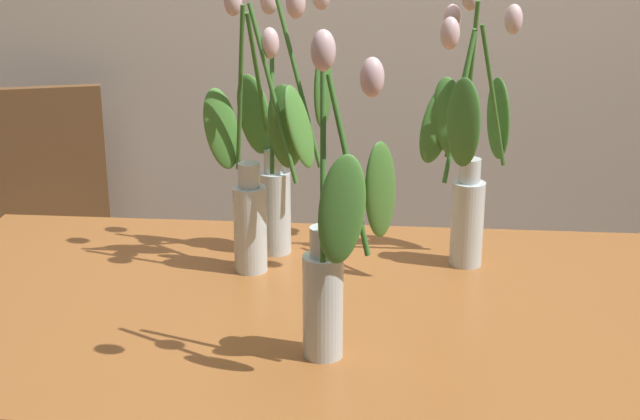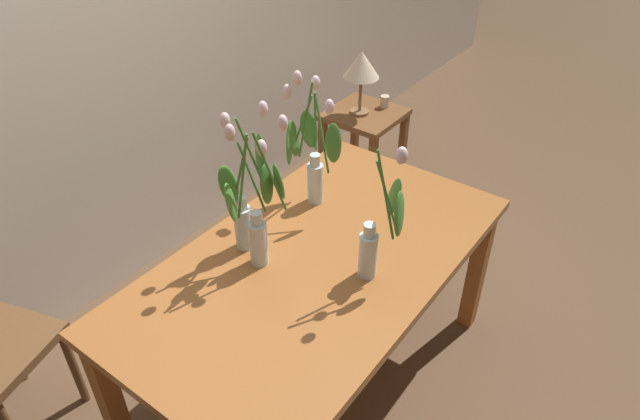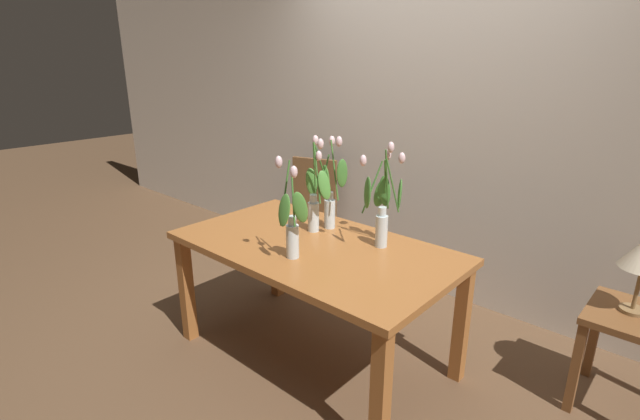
{
  "view_description": "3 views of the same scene",
  "coord_description": "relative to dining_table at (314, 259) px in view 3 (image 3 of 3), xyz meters",
  "views": [
    {
      "loc": [
        0.15,
        -1.61,
        1.48
      ],
      "look_at": [
        0.0,
        0.07,
        0.91
      ],
      "focal_mm": 52.18,
      "sensor_mm": 36.0,
      "label": 1
    },
    {
      "loc": [
        -1.3,
        -0.98,
        2.14
      ],
      "look_at": [
        0.04,
        0.02,
        0.93
      ],
      "focal_mm": 31.75,
      "sensor_mm": 36.0,
      "label": 2
    },
    {
      "loc": [
        1.63,
        -1.79,
        1.75
      ],
      "look_at": [
        0.05,
        -0.01,
        0.96
      ],
      "focal_mm": 26.01,
      "sensor_mm": 36.0,
      "label": 3
    }
  ],
  "objects": [
    {
      "name": "room_wall_rear",
      "position": [
        0.0,
        1.3,
        0.7
      ],
      "size": [
        9.0,
        0.1,
        2.7
      ],
      "primitive_type": "cube",
      "color": "silver",
      "rests_on": "ground"
    },
    {
      "name": "tulip_vase_1",
      "position": [
        -0.14,
        0.18,
        0.3
      ],
      "size": [
        0.26,
        0.22,
        0.58
      ],
      "color": "silver",
      "rests_on": "dining_table"
    },
    {
      "name": "tulip_vase_2",
      "position": [
        0.05,
        -0.23,
        0.27
      ],
      "size": [
        0.16,
        0.14,
        0.56
      ],
      "color": "silver",
      "rests_on": "dining_table"
    },
    {
      "name": "tulip_vase_0",
      "position": [
        -0.09,
        0.24,
        0.28
      ],
      "size": [
        0.16,
        0.16,
        0.58
      ],
      "color": "silver",
      "rests_on": "dining_table"
    },
    {
      "name": "tulip_vase_3",
      "position": [
        0.29,
        0.24,
        0.31
      ],
      "size": [
        0.21,
        0.26,
        0.58
      ],
      "color": "silver",
      "rests_on": "dining_table"
    },
    {
      "name": "dining_chair",
      "position": [
        -0.92,
        0.95,
        -0.12
      ],
      "size": [
        0.5,
        0.5,
        0.93
      ],
      "color": "brown",
      "rests_on": "ground"
    },
    {
      "name": "side_table",
      "position": [
        1.48,
        0.73,
        -0.22
      ],
      "size": [
        0.44,
        0.44,
        0.55
      ],
      "color": "brown",
      "rests_on": "ground"
    },
    {
      "name": "dining_table",
      "position": [
        0.0,
        0.0,
        0.0
      ],
      "size": [
        1.6,
        0.9,
        0.74
      ],
      "color": "#A3602D",
      "rests_on": "ground"
    },
    {
      "name": "ground_plane",
      "position": [
        0.0,
        0.0,
        -0.65
      ],
      "size": [
        18.0,
        18.0,
        0.0
      ],
      "primitive_type": "plane",
      "color": "brown"
    }
  ]
}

